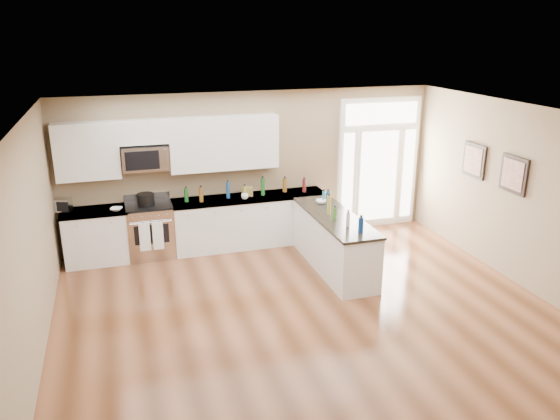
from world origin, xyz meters
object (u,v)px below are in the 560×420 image
object	(u,v)px
peninsula_cabinet	(334,244)
stockpot	(146,199)
kitchen_range	(151,230)
toaster_oven	(63,205)

from	to	relation	value
peninsula_cabinet	stockpot	size ratio (longest dim) A/B	7.87
kitchen_range	toaster_oven	xyz separation A→B (m)	(-1.39, 0.11, 0.57)
stockpot	kitchen_range	bearing A→B (deg)	37.45
peninsula_cabinet	kitchen_range	world-z (taller)	kitchen_range
kitchen_range	peninsula_cabinet	bearing A→B (deg)	-26.63
stockpot	toaster_oven	xyz separation A→B (m)	(-1.35, 0.13, -0.02)
toaster_oven	kitchen_range	bearing A→B (deg)	16.43
kitchen_range	toaster_oven	size ratio (longest dim) A/B	4.27
toaster_oven	stockpot	bearing A→B (deg)	15.13
peninsula_cabinet	kitchen_range	size ratio (longest dim) A/B	2.15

